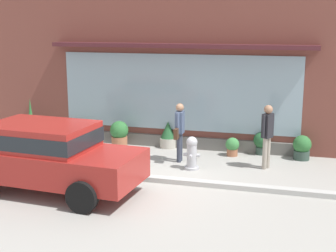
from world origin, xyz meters
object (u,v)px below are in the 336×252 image
Objects in this scene: pedestrian_with_handbag at (179,128)px; potted_plant_near_hydrant at (261,142)px; pedestrian_passerby at (267,132)px; potted_plant_window_right at (77,134)px; potted_plant_by_entrance at (31,120)px; potted_plant_window_left at (168,135)px; parked_car_red at (47,153)px; fire_hydrant at (192,153)px; potted_plant_window_center at (302,147)px; potted_plant_doorstep at (119,134)px; potted_plant_trailing_edge at (232,146)px.

pedestrian_with_handbag is 2.47× the size of potted_plant_near_hydrant.
pedestrian_passerby reaches higher than potted_plant_window_right.
potted_plant_window_right is at bearing -0.22° from potted_plant_by_entrance.
parked_car_red is at bearing -110.07° from potted_plant_window_left.
fire_hydrant is 1.26× the size of potted_plant_window_center.
potted_plant_near_hydrant is at bearing 168.58° from potted_plant_window_center.
potted_plant_by_entrance reaches higher than potted_plant_window_right.
potted_plant_window_left is at bearing 17.97° from potted_plant_doorstep.
fire_hydrant reaches higher than potted_plant_window_left.
pedestrian_with_handbag reaches higher than potted_plant_near_hydrant.
potted_plant_window_right is (1.60, -0.01, -0.33)m from potted_plant_by_entrance.
potted_plant_trailing_edge is 2.05m from potted_plant_window_left.
potted_plant_window_right is 6.77m from potted_plant_window_center.
potted_plant_window_left is (-3.03, 1.34, -0.60)m from pedestrian_passerby.
fire_hydrant is at bearing 45.65° from parked_car_red.
potted_plant_by_entrance is at bearing 179.78° from potted_plant_window_right.
potted_plant_trailing_edge is at bearing 125.40° from pedestrian_with_handbag.
potted_plant_window_left is 3.93m from potted_plant_window_center.
parked_car_red reaches higher than fire_hydrant.
potted_plant_trailing_edge is at bearing 75.37° from pedestrian_passerby.
potted_plant_window_right reaches higher than potted_plant_trailing_edge.
fire_hydrant is 0.88m from pedestrian_with_handbag.
potted_plant_window_center is (1.13, -0.23, -0.01)m from potted_plant_near_hydrant.
potted_plant_trailing_edge is (-0.78, -0.38, -0.08)m from potted_plant_near_hydrant.
potted_plant_trailing_edge is (1.32, 0.96, -0.65)m from pedestrian_with_handbag.
potted_plant_doorstep is at bearing -178.89° from potted_plant_trailing_edge.
pedestrian_with_handbag is 0.96× the size of pedestrian_passerby.
potted_plant_window_center reaches higher than potted_plant_trailing_edge.
potted_plant_near_hydrant is (4.39, 4.35, -0.52)m from parked_car_red.
pedestrian_with_handbag is 2.01× the size of potted_plant_window_left.
parked_car_red is at bearing -135.23° from potted_plant_near_hydrant.
potted_plant_near_hydrant is 2.80m from potted_plant_window_left.
potted_plant_near_hydrant is at bearing -0.22° from potted_plant_window_left.
potted_plant_by_entrance reaches higher than potted_plant_window_center.
pedestrian_with_handbag is 3.79m from parked_car_red.
parked_car_red is 6.18× the size of potted_plant_window_center.
potted_plant_near_hydrant is (2.10, 1.34, -0.57)m from pedestrian_with_handbag.
fire_hydrant is at bearing -29.56° from potted_plant_doorstep.
potted_plant_window_left is (4.44, 0.36, -0.28)m from potted_plant_by_entrance.
potted_plant_doorstep is (-2.57, 1.46, -0.00)m from fire_hydrant.
potted_plant_window_left is (-0.70, 1.35, -0.55)m from pedestrian_with_handbag.
potted_plant_near_hydrant is 0.47× the size of potted_plant_by_entrance.
pedestrian_with_handbag is at bearing 118.94° from pedestrian_passerby.
potted_plant_window_right is at bearing -106.42° from pedestrian_with_handbag.
potted_plant_by_entrance is 2.02× the size of potted_plant_window_center.
potted_plant_trailing_edge is 4.86m from potted_plant_window_right.
pedestrian_with_handbag is at bearing -23.20° from potted_plant_doorstep.
parked_car_red is 6.91m from potted_plant_window_center.
potted_plant_doorstep reaches higher than potted_plant_window_right.
parked_car_red is (-4.62, -3.02, -0.09)m from pedestrian_passerby.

